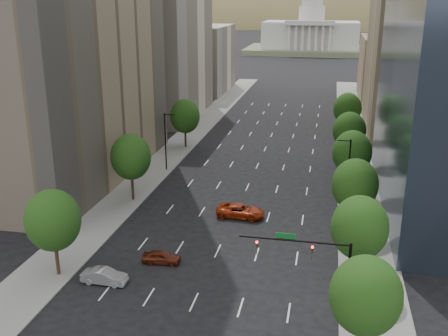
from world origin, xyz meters
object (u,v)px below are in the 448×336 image
Objects in this scene: capitol at (311,34)px; car_maroon at (161,257)px; traffic_signal at (318,261)px; car_silver at (105,276)px; car_red_far at (240,211)px.

capitol is 213.61m from car_maroon.
traffic_signal is 0.15× the size of capitol.
car_red_far is at bearing -28.13° from car_silver.
car_silver is 0.75× the size of car_red_far.
car_red_far is (5.82, 13.03, 0.15)m from car_maroon.
car_silver is at bearing 175.69° from traffic_signal.
capitol is 15.44× the size of car_maroon.
capitol reaches higher than car_silver.
capitol reaches higher than traffic_signal.
car_maroon is (-5.00, -213.41, -7.92)m from capitol.
car_red_far is at bearing 116.68° from traffic_signal.
traffic_signal is 2.10× the size of car_silver.
traffic_signal is 17.36m from car_maroon.
car_silver reaches higher than car_maroon.
capitol reaches higher than car_red_far.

